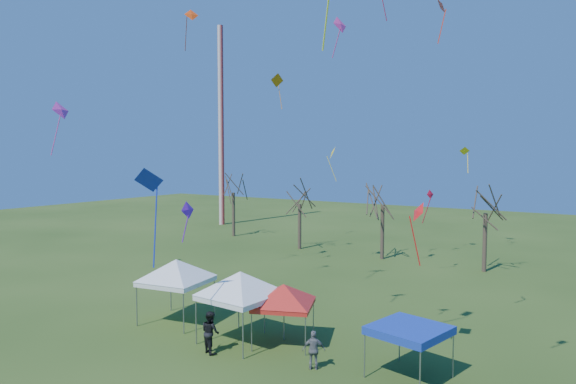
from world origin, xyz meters
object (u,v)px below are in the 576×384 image
(tree_2, at_px, (383,186))
(person_grey, at_px, (314,350))
(radio_mast, at_px, (221,126))
(tent_red, at_px, (284,288))
(tree_1, at_px, (300,188))
(tent_white_west, at_px, (176,264))
(tree_0, at_px, (233,177))
(person_dark, at_px, (210,332))
(tent_white_mid, at_px, (240,276))
(tent_blue, at_px, (409,330))
(tree_3, at_px, (486,192))

(tree_2, bearing_deg, person_grey, -74.85)
(radio_mast, relative_size, tent_red, 7.17)
(tree_1, xyz_separation_m, person_grey, (14.59, -23.14, -4.98))
(tree_2, height_order, tent_white_west, tree_2)
(tree_1, distance_m, tent_red, 24.70)
(person_grey, bearing_deg, tree_2, -104.44)
(tent_red, xyz_separation_m, person_grey, (2.62, -1.76, -1.84))
(tent_red, distance_m, person_grey, 3.66)
(tree_0, distance_m, person_dark, 33.80)
(tent_white_mid, xyz_separation_m, tent_blue, (8.09, 0.45, -1.24))
(radio_mast, xyz_separation_m, tent_blue, (35.43, -31.18, -10.57))
(tree_2, xyz_separation_m, tent_red, (3.57, -21.11, -3.63))
(tree_2, bearing_deg, tree_1, 178.15)
(tree_2, bearing_deg, tent_blue, -65.56)
(tent_white_west, distance_m, tent_blue, 12.87)
(tree_3, distance_m, tent_blue, 21.67)
(tree_0, distance_m, person_grey, 36.20)
(radio_mast, bearing_deg, tree_3, -16.31)
(radio_mast, bearing_deg, tent_white_west, -53.94)
(tent_white_mid, xyz_separation_m, person_dark, (-0.34, -1.77, -2.22))
(person_grey, bearing_deg, tent_red, -63.50)
(tree_1, relative_size, tent_white_west, 1.73)
(tree_0, distance_m, tent_blue, 37.74)
(tree_1, xyz_separation_m, tent_blue, (18.20, -21.83, -3.86))
(tree_3, xyz_separation_m, tent_white_west, (-11.41, -21.10, -2.94))
(tree_0, height_order, tree_3, tree_0)
(tree_0, bearing_deg, tent_red, -47.55)
(radio_mast, xyz_separation_m, tent_white_west, (22.62, -31.06, -9.37))
(tree_0, bearing_deg, tent_blue, -40.98)
(tree_1, height_order, tent_white_west, tree_1)
(person_grey, bearing_deg, tent_white_mid, -40.39)
(radio_mast, bearing_deg, tree_2, -20.57)
(radio_mast, height_order, tree_3, radio_mast)
(tent_red, distance_m, person_dark, 3.87)
(tree_1, xyz_separation_m, person_dark, (9.77, -24.06, -4.84))
(tree_3, distance_m, person_dark, 25.01)
(tent_white_west, relative_size, person_dark, 2.30)
(tree_1, height_order, tree_2, tree_2)
(tent_white_west, xyz_separation_m, tent_white_mid, (4.73, -0.58, 0.04))
(tent_white_west, distance_m, person_dark, 5.43)
(radio_mast, height_order, tent_white_mid, radio_mast)
(tent_white_mid, bearing_deg, person_dark, -100.97)
(radio_mast, height_order, tree_1, radio_mast)
(tree_2, distance_m, tree_3, 8.41)
(tree_3, bearing_deg, tree_0, 172.92)
(tent_white_west, bearing_deg, tree_0, 122.32)
(radio_mast, bearing_deg, tent_blue, -41.35)
(tree_2, distance_m, person_grey, 24.32)
(tent_white_mid, distance_m, tent_red, 2.13)
(person_grey, bearing_deg, tree_0, -75.95)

